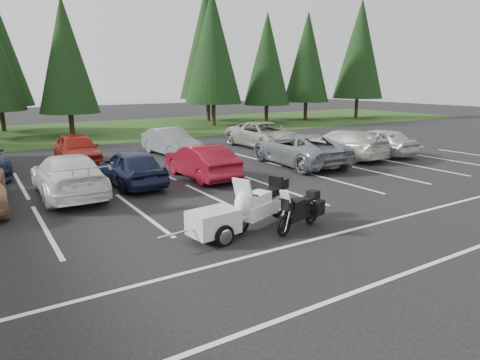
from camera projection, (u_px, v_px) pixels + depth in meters
name	position (u px, v px, depth m)	size (l,w,h in m)	color
ground	(220.00, 210.00, 13.33)	(120.00, 120.00, 0.00)	black
grass_strip	(66.00, 132.00, 33.07)	(80.00, 16.00, 0.01)	#193510
lake_water	(52.00, 109.00, 60.64)	(70.00, 50.00, 0.02)	slate
stall_markings	(192.00, 196.00, 14.98)	(32.00, 16.00, 0.01)	silver
conifer_5	(66.00, 55.00, 29.81)	(4.14, 4.14, 9.63)	#332316
conifer_6	(213.00, 47.00, 36.23)	(4.93, 4.93, 11.48)	#332316
conifer_7	(267.00, 59.00, 39.06)	(4.27, 4.27, 9.94)	#332316
conifer_8	(307.00, 57.00, 42.50)	(4.53, 4.53, 10.56)	#332316
conifer_9	(360.00, 49.00, 44.36)	(5.19, 5.19, 12.10)	#332316
conifer_back_c	(207.00, 42.00, 40.96)	(5.50, 5.50, 12.81)	#332316
car_near_3	(68.00, 175.00, 14.85)	(2.05, 5.04, 1.46)	white
car_near_4	(131.00, 167.00, 16.31)	(1.66, 4.12, 1.40)	#161C37
car_near_5	(201.00, 161.00, 17.51)	(1.49, 4.26, 1.41)	maroon
car_near_6	(298.00, 149.00, 20.29)	(2.54, 5.50, 1.53)	slate
car_near_7	(341.00, 144.00, 22.12)	(2.06, 5.06, 1.47)	#BAB5AA
car_near_8	(378.00, 141.00, 23.00)	(1.72, 4.29, 1.46)	#B5B6BB
car_far_2	(77.00, 149.00, 20.25)	(1.77, 4.40, 1.50)	maroon
car_far_3	(171.00, 142.00, 22.98)	(1.50, 4.31, 1.42)	slate
car_far_4	(264.00, 135.00, 25.44)	(2.53, 5.48, 1.52)	#A7A599
touring_motorcycle	(261.00, 199.00, 11.76)	(2.75, 0.85, 1.52)	white
cargo_trailer	(214.00, 225.00, 10.71)	(1.76, 0.99, 0.81)	silver
adventure_motorcycle	(299.00, 208.00, 11.42)	(2.05, 0.71, 1.25)	black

